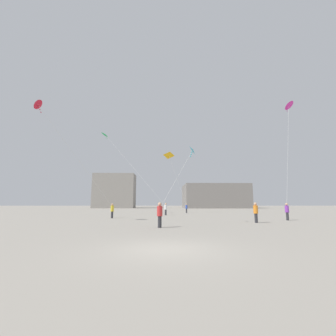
{
  "coord_description": "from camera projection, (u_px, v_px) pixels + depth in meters",
  "views": [
    {
      "loc": [
        0.09,
        -8.76,
        1.7
      ],
      "look_at": [
        0.0,
        17.42,
        5.78
      ],
      "focal_mm": 24.19,
      "sensor_mm": 36.0,
      "label": 1
    }
  ],
  "objects": [
    {
      "name": "person_in_orange",
      "position": [
        257.0,
        212.0,
        19.88
      ],
      "size": [
        0.39,
        0.39,
        1.77
      ],
      "rotation": [
        0.0,
        0.0,
        3.4
      ],
      "color": "#2D2D33",
      "rests_on": "ground_plane"
    },
    {
      "name": "person_in_blue",
      "position": [
        187.0,
        208.0,
        40.01
      ],
      "size": [
        0.35,
        0.35,
        1.61
      ],
      "rotation": [
        0.0,
        0.0,
        3.55
      ],
      "color": "#2D2D33",
      "rests_on": "ground_plane"
    },
    {
      "name": "person_in_yellow",
      "position": [
        113.0,
        210.0,
        26.0
      ],
      "size": [
        0.36,
        0.36,
        1.67
      ],
      "rotation": [
        0.0,
        0.0,
        3.45
      ],
      "color": "#2D2D33",
      "rests_on": "ground_plane"
    },
    {
      "name": "building_centre_hall",
      "position": [
        215.0,
        196.0,
        82.83
      ],
      "size": [
        22.51,
        17.68,
        8.35
      ],
      "color": "gray",
      "rests_on": "ground_plane"
    },
    {
      "name": "ground_plane",
      "position": [
        166.0,
        250.0,
        8.39
      ],
      "size": [
        300.0,
        300.0,
        0.0
      ],
      "primitive_type": "plane",
      "color": "#9E9689"
    },
    {
      "name": "kite_amber_delta",
      "position": [
        170.0,
        156.0,
        40.54
      ],
      "size": [
        4.02,
        1.56,
        9.33
      ],
      "color": "yellow"
    },
    {
      "name": "kite_magenta_diamond",
      "position": [
        290.0,
        105.0,
        28.92
      ],
      "size": [
        4.33,
        5.04,
        13.35
      ],
      "color": "#D12899"
    },
    {
      "name": "person_in_red",
      "position": [
        161.0,
        214.0,
        15.98
      ],
      "size": [
        0.38,
        0.38,
        1.76
      ],
      "rotation": [
        0.0,
        0.0,
        2.98
      ],
      "color": "#2D2D33",
      "rests_on": "ground_plane"
    },
    {
      "name": "person_in_white",
      "position": [
        166.0,
        208.0,
        32.44
      ],
      "size": [
        0.38,
        0.38,
        1.73
      ],
      "rotation": [
        0.0,
        0.0,
        4.19
      ],
      "color": "#2D2D33",
      "rests_on": "ground_plane"
    },
    {
      "name": "kite_crimson_diamond",
      "position": [
        40.0,
        106.0,
        21.03
      ],
      "size": [
        6.02,
        7.17,
        9.93
      ],
      "color": "red"
    },
    {
      "name": "building_left_hall",
      "position": [
        116.0,
        191.0,
        81.23
      ],
      "size": [
        14.46,
        9.19,
        12.03
      ],
      "color": "gray",
      "rests_on": "ground_plane"
    },
    {
      "name": "kite_emerald_diamond",
      "position": [
        106.0,
        135.0,
        38.75
      ],
      "size": [
        11.19,
        5.19,
        12.49
      ],
      "color": "green"
    },
    {
      "name": "kite_cyan_diamond",
      "position": [
        193.0,
        151.0,
        19.72
      ],
      "size": [
        3.14,
        3.53,
        5.42
      ],
      "color": "#1EB2C6"
    },
    {
      "name": "person_in_purple",
      "position": [
        288.0,
        211.0,
        22.8
      ],
      "size": [
        0.37,
        0.37,
        1.72
      ],
      "rotation": [
        0.0,
        0.0,
        1.91
      ],
      "color": "#2D2D33",
      "rests_on": "ground_plane"
    }
  ]
}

